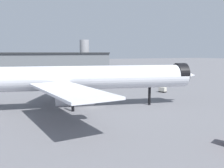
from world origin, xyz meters
name	(u,v)px	position (x,y,z in m)	size (l,w,h in m)	color
ground	(92,108)	(0.00, 0.00, 0.00)	(900.00, 900.00, 0.00)	slate
airliner_near_gate	(81,78)	(-2.63, 0.81, 7.58)	(62.70, 56.47, 17.22)	silver
terminal_building	(28,59)	(4.52, 206.33, 7.30)	(174.87, 42.63, 27.63)	slate
baggage_cart_trailing	(163,90)	(31.05, 13.81, 0.98)	(2.55, 2.79, 1.82)	black
traffic_cone_near_nose	(61,87)	(0.55, 38.88, 0.35)	(0.56, 0.56, 0.71)	#F2600C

